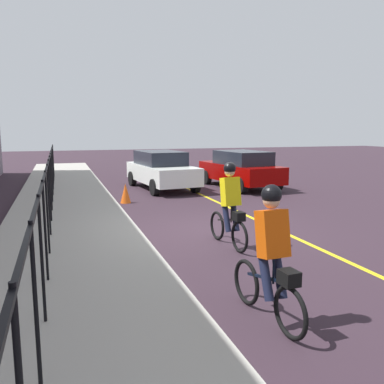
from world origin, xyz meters
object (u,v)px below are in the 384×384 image
object	(u,v)px
traffic_cone_near	(126,193)
parked_sedan_rear	(161,169)
cyclist_lead	(230,205)
patrol_sedan	(241,169)
cyclist_follow	(271,255)

from	to	relation	value
traffic_cone_near	parked_sedan_rear	bearing A→B (deg)	-35.19
cyclist_lead	patrol_sedan	xyz separation A→B (m)	(7.93, -3.99, -0.09)
patrol_sedan	parked_sedan_rear	world-z (taller)	same
patrol_sedan	traffic_cone_near	bearing A→B (deg)	105.23
parked_sedan_rear	cyclist_follow	bearing A→B (deg)	-13.53
cyclist_lead	patrol_sedan	bearing A→B (deg)	-30.49
cyclist_follow	traffic_cone_near	distance (m)	9.20
cyclist_lead	cyclist_follow	size ratio (longest dim) A/B	1.00
patrol_sedan	cyclist_lead	bearing A→B (deg)	147.21
cyclist_follow	parked_sedan_rear	distance (m)	12.05
patrol_sedan	parked_sedan_rear	size ratio (longest dim) A/B	1.00
patrol_sedan	traffic_cone_near	xyz separation A→B (m)	(-2.06, 5.28, -0.49)
parked_sedan_rear	traffic_cone_near	bearing A→B (deg)	-41.32
cyclist_lead	parked_sedan_rear	size ratio (longest dim) A/B	0.40
cyclist_lead	traffic_cone_near	bearing A→B (deg)	8.56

